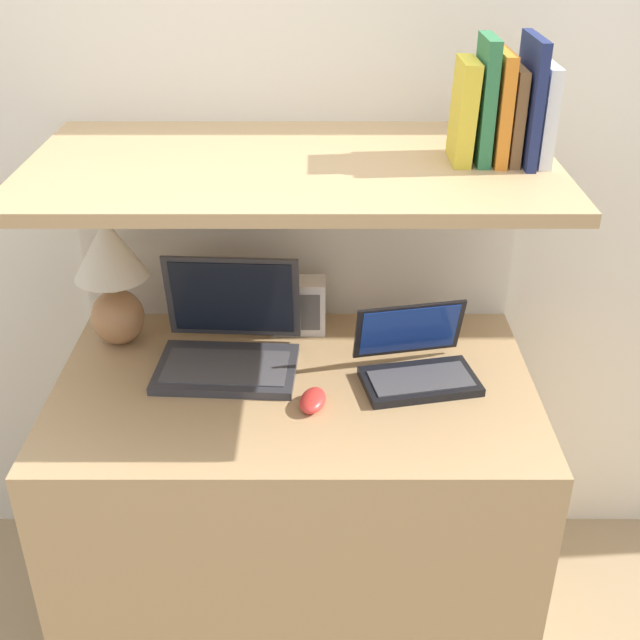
% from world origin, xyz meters
% --- Properties ---
extents(wall_back, '(6.00, 0.05, 2.40)m').
position_xyz_m(wall_back, '(0.00, 0.75, 1.20)').
color(wall_back, silver).
rests_on(wall_back, ground_plane).
extents(desk, '(1.12, 0.68, 0.78)m').
position_xyz_m(desk, '(0.00, 0.34, 0.39)').
color(desk, tan).
rests_on(desk, ground_plane).
extents(back_riser, '(1.12, 0.04, 1.26)m').
position_xyz_m(back_riser, '(0.00, 0.70, 0.63)').
color(back_riser, silver).
rests_on(back_riser, ground_plane).
extents(shelf, '(1.12, 0.62, 0.03)m').
position_xyz_m(shelf, '(0.00, 0.42, 1.28)').
color(shelf, tan).
rests_on(shelf, back_riser).
extents(table_lamp, '(0.18, 0.18, 0.34)m').
position_xyz_m(table_lamp, '(-0.45, 0.54, 0.97)').
color(table_lamp, '#B27A4C').
rests_on(table_lamp, desk).
extents(laptop_large, '(0.35, 0.29, 0.25)m').
position_xyz_m(laptop_large, '(-0.16, 0.44, 0.83)').
color(laptop_large, '#333338').
rests_on(laptop_large, desk).
extents(laptop_small, '(0.30, 0.25, 0.17)m').
position_xyz_m(laptop_small, '(0.29, 0.37, 0.82)').
color(laptop_small, black).
rests_on(laptop_small, desk).
extents(computer_mouse, '(0.08, 0.11, 0.03)m').
position_xyz_m(computer_mouse, '(0.04, 0.25, 0.79)').
color(computer_mouse, red).
rests_on(computer_mouse, desk).
extents(router_box, '(0.14, 0.08, 0.14)m').
position_xyz_m(router_box, '(0.01, 0.60, 0.85)').
color(router_box, white).
rests_on(router_box, desk).
extents(book_white, '(0.03, 0.14, 0.20)m').
position_xyz_m(book_white, '(0.52, 0.42, 1.39)').
color(book_white, silver).
rests_on(book_white, shelf).
extents(book_navy, '(0.02, 0.18, 0.25)m').
position_xyz_m(book_navy, '(0.49, 0.42, 1.42)').
color(book_navy, navy).
rests_on(book_navy, shelf).
extents(book_brown, '(0.02, 0.13, 0.19)m').
position_xyz_m(book_brown, '(0.46, 0.42, 1.39)').
color(book_brown, brown).
rests_on(book_brown, shelf).
extents(book_orange, '(0.02, 0.14, 0.22)m').
position_xyz_m(book_orange, '(0.43, 0.42, 1.40)').
color(book_orange, orange).
rests_on(book_orange, shelf).
extents(book_green, '(0.03, 0.13, 0.25)m').
position_xyz_m(book_green, '(0.40, 0.42, 1.42)').
color(book_green, '#2D7042').
rests_on(book_green, shelf).
extents(book_yellow, '(0.04, 0.13, 0.21)m').
position_xyz_m(book_yellow, '(0.35, 0.42, 1.40)').
color(book_yellow, gold).
rests_on(book_yellow, shelf).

